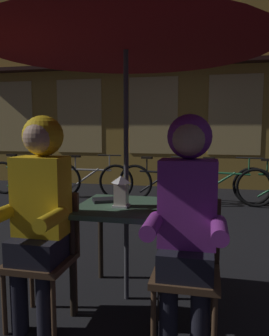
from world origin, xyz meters
The scene contains 14 objects.
ground_plane centered at (0.00, 0.00, 0.00)m, with size 60.00×60.00×0.00m, color black.
cafe_table centered at (0.00, 0.00, 0.64)m, with size 0.72×0.72×0.74m.
patio_umbrella centered at (0.00, 0.00, 2.06)m, with size 2.10×2.10×2.31m.
lantern centered at (-0.02, -0.06, 0.86)m, with size 0.11×0.11×0.23m.
chair_left centered at (-0.48, -0.37, 0.49)m, with size 0.40×0.40×0.87m.
chair_right centered at (0.48, -0.37, 0.49)m, with size 0.40×0.40×0.87m.
person_left_hooded centered at (-0.48, -0.43, 0.85)m, with size 0.45×0.56×1.40m.
person_right_hooded centered at (0.48, -0.43, 0.85)m, with size 0.45×0.56×1.40m.
shopfront_building centered at (-0.64, 5.40, 3.09)m, with size 10.00×0.93×6.20m.
bicycle_nearest centered at (-2.92, 3.49, 0.35)m, with size 1.68×0.18×0.84m.
bicycle_second centered at (-1.58, 3.49, 0.35)m, with size 1.68×0.08×0.84m.
bicycle_third centered at (-0.21, 3.45, 0.35)m, with size 1.66×0.34×0.84m.
bicycle_fourth centered at (0.88, 3.54, 0.35)m, with size 1.65×0.43×0.84m.
book centered at (-0.19, 0.09, 0.75)m, with size 0.20×0.14×0.02m, color black.
Camera 1 is at (0.59, -2.39, 1.31)m, focal length 35.74 mm.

